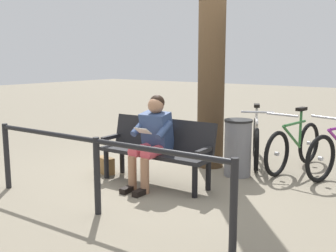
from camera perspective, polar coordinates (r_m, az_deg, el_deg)
ground_plane at (r=5.67m, az=-1.20°, el=-7.64°), size 40.00×40.00×0.00m
bench at (r=5.45m, az=-1.38°, el=-2.83°), size 1.62×0.53×0.87m
person_reading at (r=5.28m, az=-2.25°, el=-1.49°), size 0.50×0.77×1.20m
handbag at (r=6.03m, az=-8.81°, el=-5.50°), size 0.33×0.21×0.24m
tree_trunk at (r=6.21m, az=6.23°, el=12.67°), size 0.41×0.41×4.04m
litter_bin at (r=5.88m, az=9.80°, el=-3.01°), size 0.40×0.40×0.82m
bicycle_red at (r=6.41m, az=17.33°, el=-2.73°), size 0.48×1.67×0.94m
bicycle_orange at (r=6.66m, az=12.27°, el=-2.06°), size 0.78×1.55×0.94m
railing_fence at (r=4.39m, az=-10.02°, el=-4.82°), size 3.26×0.18×0.85m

